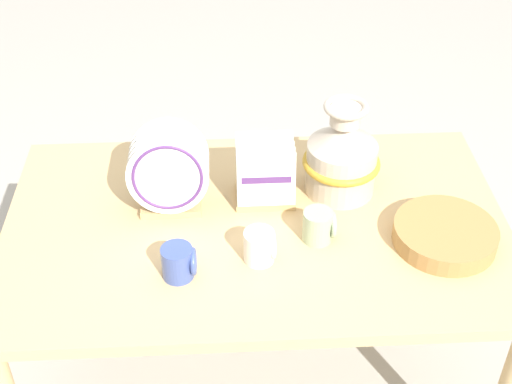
{
  "coord_description": "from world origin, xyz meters",
  "views": [
    {
      "loc": [
        -0.08,
        -1.53,
        2.02
      ],
      "look_at": [
        0.0,
        0.0,
        0.83
      ],
      "focal_mm": 50.0,
      "sensor_mm": 36.0,
      "label": 1
    }
  ],
  "objects_px": {
    "dish_rack_round_plates": "(169,174)",
    "mug_cream_glaze": "(259,246)",
    "ceramic_vase": "(342,155)",
    "mug_cobalt_glaze": "(179,262)",
    "wicker_charger_stack": "(445,234)",
    "dish_rack_square_plates": "(265,177)",
    "mug_sage_glaze": "(319,226)"
  },
  "relations": [
    {
      "from": "dish_rack_square_plates",
      "to": "wicker_charger_stack",
      "type": "distance_m",
      "value": 0.53
    },
    {
      "from": "ceramic_vase",
      "to": "dish_rack_square_plates",
      "type": "relative_size",
      "value": 1.55
    },
    {
      "from": "mug_cream_glaze",
      "to": "dish_rack_square_plates",
      "type": "bearing_deg",
      "value": 82.94
    },
    {
      "from": "mug_cream_glaze",
      "to": "mug_cobalt_glaze",
      "type": "bearing_deg",
      "value": -166.53
    },
    {
      "from": "wicker_charger_stack",
      "to": "mug_cream_glaze",
      "type": "distance_m",
      "value": 0.51
    },
    {
      "from": "ceramic_vase",
      "to": "dish_rack_round_plates",
      "type": "relative_size",
      "value": 1.16
    },
    {
      "from": "mug_cobalt_glaze",
      "to": "dish_rack_round_plates",
      "type": "bearing_deg",
      "value": 96.7
    },
    {
      "from": "wicker_charger_stack",
      "to": "ceramic_vase",
      "type": "bearing_deg",
      "value": 135.02
    },
    {
      "from": "wicker_charger_stack",
      "to": "mug_sage_glaze",
      "type": "relative_size",
      "value": 3.07
    },
    {
      "from": "ceramic_vase",
      "to": "mug_cobalt_glaze",
      "type": "xyz_separation_m",
      "value": [
        -0.46,
        -0.34,
        -0.08
      ]
    },
    {
      "from": "ceramic_vase",
      "to": "wicker_charger_stack",
      "type": "xyz_separation_m",
      "value": [
        0.25,
        -0.25,
        -0.1
      ]
    },
    {
      "from": "mug_cobalt_glaze",
      "to": "mug_sage_glaze",
      "type": "distance_m",
      "value": 0.39
    },
    {
      "from": "dish_rack_square_plates",
      "to": "mug_sage_glaze",
      "type": "height_order",
      "value": "dish_rack_square_plates"
    },
    {
      "from": "dish_rack_round_plates",
      "to": "mug_cobalt_glaze",
      "type": "relative_size",
      "value": 2.76
    },
    {
      "from": "dish_rack_round_plates",
      "to": "wicker_charger_stack",
      "type": "xyz_separation_m",
      "value": [
        0.75,
        -0.19,
        -0.09
      ]
    },
    {
      "from": "dish_rack_square_plates",
      "to": "wicker_charger_stack",
      "type": "bearing_deg",
      "value": -24.87
    },
    {
      "from": "ceramic_vase",
      "to": "mug_cream_glaze",
      "type": "distance_m",
      "value": 0.4
    },
    {
      "from": "wicker_charger_stack",
      "to": "mug_cream_glaze",
      "type": "height_order",
      "value": "mug_cream_glaze"
    },
    {
      "from": "dish_rack_square_plates",
      "to": "mug_sage_glaze",
      "type": "xyz_separation_m",
      "value": [
        0.14,
        -0.19,
        -0.03
      ]
    },
    {
      "from": "ceramic_vase",
      "to": "mug_cobalt_glaze",
      "type": "bearing_deg",
      "value": -143.6
    },
    {
      "from": "wicker_charger_stack",
      "to": "mug_cobalt_glaze",
      "type": "xyz_separation_m",
      "value": [
        -0.72,
        -0.09,
        0.02
      ]
    },
    {
      "from": "mug_sage_glaze",
      "to": "dish_rack_square_plates",
      "type": "bearing_deg",
      "value": 125.8
    },
    {
      "from": "dish_rack_square_plates",
      "to": "mug_cream_glaze",
      "type": "distance_m",
      "value": 0.27
    },
    {
      "from": "ceramic_vase",
      "to": "mug_sage_glaze",
      "type": "relative_size",
      "value": 3.21
    },
    {
      "from": "dish_rack_square_plates",
      "to": "ceramic_vase",
      "type": "bearing_deg",
      "value": 7.76
    },
    {
      "from": "ceramic_vase",
      "to": "dish_rack_round_plates",
      "type": "xyz_separation_m",
      "value": [
        -0.5,
        -0.06,
        -0.01
      ]
    },
    {
      "from": "mug_sage_glaze",
      "to": "mug_cream_glaze",
      "type": "bearing_deg",
      "value": -156.44
    },
    {
      "from": "dish_rack_round_plates",
      "to": "mug_sage_glaze",
      "type": "xyz_separation_m",
      "value": [
        0.41,
        -0.16,
        -0.07
      ]
    },
    {
      "from": "mug_sage_glaze",
      "to": "mug_cream_glaze",
      "type": "relative_size",
      "value": 1.0
    },
    {
      "from": "dish_rack_round_plates",
      "to": "mug_cream_glaze",
      "type": "height_order",
      "value": "dish_rack_round_plates"
    },
    {
      "from": "ceramic_vase",
      "to": "dish_rack_round_plates",
      "type": "bearing_deg",
      "value": -173.55
    },
    {
      "from": "dish_rack_square_plates",
      "to": "mug_cobalt_glaze",
      "type": "height_order",
      "value": "dish_rack_square_plates"
    }
  ]
}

